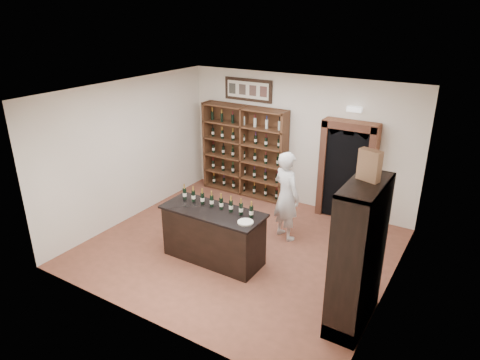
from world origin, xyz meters
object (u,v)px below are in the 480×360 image
at_px(tasting_counter, 213,235).
at_px(shopkeeper, 286,196).
at_px(wine_shelf, 245,151).
at_px(side_cabinet, 358,278).
at_px(counter_bottle_0, 185,194).
at_px(wine_crate, 370,165).

height_order(tasting_counter, shopkeeper, shopkeeper).
relative_size(wine_shelf, side_cabinet, 1.00).
height_order(counter_bottle_0, side_cabinet, side_cabinet).
bearing_deg(shopkeeper, wine_crate, 164.49).
xyz_separation_m(tasting_counter, side_cabinet, (2.72, -0.30, 0.26)).
height_order(side_cabinet, shopkeeper, side_cabinet).
bearing_deg(tasting_counter, shopkeeper, 62.34).
relative_size(wine_shelf, tasting_counter, 1.17).
height_order(counter_bottle_0, shopkeeper, shopkeeper).
bearing_deg(tasting_counter, wine_crate, -3.98).
bearing_deg(tasting_counter, side_cabinet, -6.28).
bearing_deg(counter_bottle_0, tasting_counter, -9.39).
distance_m(tasting_counter, counter_bottle_0, 0.95).
distance_m(wine_shelf, counter_bottle_0, 2.84).
distance_m(wine_shelf, tasting_counter, 3.19).
xyz_separation_m(wine_shelf, tasting_counter, (1.10, -2.93, -0.61)).
xyz_separation_m(wine_shelf, wine_crate, (3.77, -3.12, 1.31)).
bearing_deg(wine_crate, tasting_counter, -166.93).
height_order(counter_bottle_0, wine_crate, wine_crate).
xyz_separation_m(tasting_counter, shopkeeper, (0.75, 1.43, 0.41)).
bearing_deg(counter_bottle_0, side_cabinet, -6.94).
xyz_separation_m(side_cabinet, shopkeeper, (-1.97, 1.73, 0.15)).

